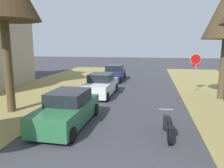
{
  "coord_description": "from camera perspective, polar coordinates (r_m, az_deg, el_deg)",
  "views": [
    {
      "loc": [
        1.6,
        -3.7,
        3.66
      ],
      "look_at": [
        -0.41,
        6.69,
        1.72
      ],
      "focal_mm": 34.29,
      "sensor_mm": 36.0,
      "label": 1
    }
  ],
  "objects": [
    {
      "name": "stop_sign_far",
      "position": [
        17.79,
        21.34,
        4.86
      ],
      "size": [
        0.81,
        0.55,
        2.94
      ],
      "color": "#9EA0A5",
      "rests_on": "grass_verge_right"
    },
    {
      "name": "parked_sedan_green",
      "position": [
        10.13,
        -11.76,
        -6.7
      ],
      "size": [
        1.97,
        4.41,
        1.57
      ],
      "color": "#28663D",
      "rests_on": "ground"
    },
    {
      "name": "parked_sedan_white",
      "position": [
        15.84,
        -3.05,
        -0.32
      ],
      "size": [
        1.97,
        4.41,
        1.57
      ],
      "color": "white",
      "rests_on": "ground"
    },
    {
      "name": "parked_sedan_navy",
      "position": [
        22.43,
        0.6,
        2.86
      ],
      "size": [
        1.97,
        4.41,
        1.57
      ],
      "color": "navy",
      "rests_on": "ground"
    },
    {
      "name": "parked_motorcycle",
      "position": [
        9.02,
        14.52,
        -10.6
      ],
      "size": [
        0.6,
        2.05,
        0.97
      ],
      "color": "black",
      "rests_on": "ground"
    }
  ]
}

